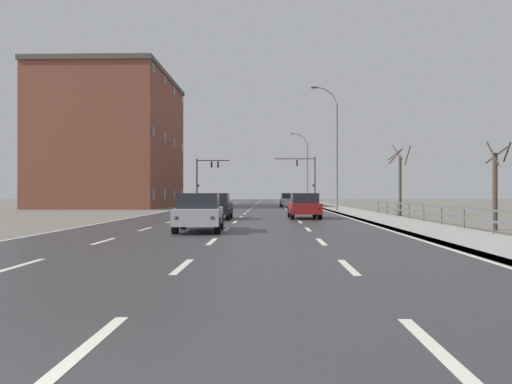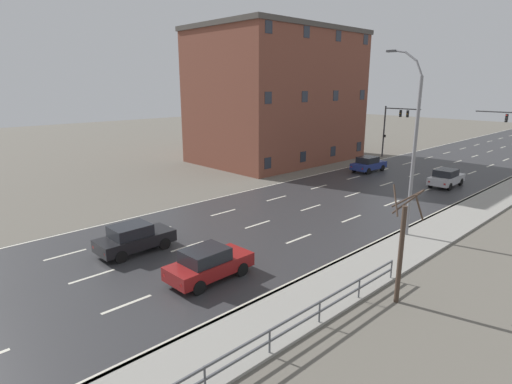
% 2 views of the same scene
% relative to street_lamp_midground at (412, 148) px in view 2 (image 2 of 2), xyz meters
% --- Properties ---
extents(ground_plane, '(160.00, 160.00, 0.12)m').
position_rel_street_lamp_midground_xyz_m(ground_plane, '(-7.47, 8.60, -5.33)').
color(ground_plane, '#666056').
extents(road_asphalt_strip, '(14.00, 120.00, 0.03)m').
position_rel_street_lamp_midground_xyz_m(road_asphalt_strip, '(-7.47, 20.59, -5.26)').
color(road_asphalt_strip, '#303033').
rests_on(road_asphalt_strip, ground).
extents(street_lamp_midground, '(2.28, 0.24, 10.71)m').
position_rel_street_lamp_midground_xyz_m(street_lamp_midground, '(0.00, 0.00, 0.00)').
color(street_lamp_midground, slate).
rests_on(street_lamp_midground, ground).
extents(traffic_signal_left, '(4.50, 0.36, 6.22)m').
position_rel_street_lamp_midground_xyz_m(traffic_signal_left, '(-14.31, 24.04, -1.04)').
color(traffic_signal_left, '#38383A').
rests_on(traffic_signal_left, ground).
extents(car_far_right, '(1.92, 4.14, 1.57)m').
position_rel_street_lamp_midground_xyz_m(car_far_right, '(-3.48, -11.95, -4.46)').
color(car_far_right, maroon).
rests_on(car_far_right, ground).
extents(car_near_right, '(1.90, 4.13, 1.57)m').
position_rel_street_lamp_midground_xyz_m(car_near_right, '(-3.44, 14.17, -4.46)').
color(car_near_right, '#B7B7BC').
rests_on(car_near_right, ground).
extents(car_far_left, '(1.97, 4.17, 1.57)m').
position_rel_street_lamp_midground_xyz_m(car_far_left, '(-11.65, 14.82, -4.46)').
color(car_far_left, navy).
rests_on(car_far_left, ground).
extents(car_mid_centre, '(1.88, 4.12, 1.57)m').
position_rel_street_lamp_midground_xyz_m(car_mid_centre, '(-8.83, -12.89, -4.46)').
color(car_mid_centre, black).
rests_on(car_mid_centre, ground).
extents(brick_building, '(13.00, 18.52, 14.82)m').
position_rel_street_lamp_midground_xyz_m(brick_building, '(-23.28, 13.22, 2.15)').
color(brick_building, brown).
rests_on(brick_building, ground).
extents(bare_tree_mid, '(1.39, 1.41, 4.98)m').
position_rel_street_lamp_midground_xyz_m(bare_tree_mid, '(3.54, -7.48, -2.85)').
color(bare_tree_mid, '#423328').
rests_on(bare_tree_mid, ground).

